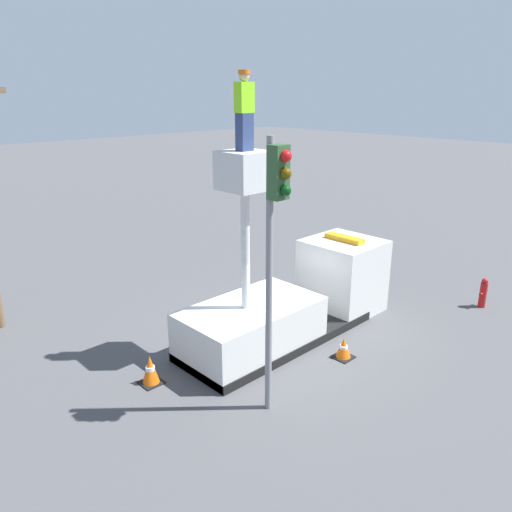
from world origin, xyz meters
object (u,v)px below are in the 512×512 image
object	(u,v)px
traffic_cone_curbside	(343,348)
bucket_truck	(294,300)
traffic_cone_rear	(150,370)
traffic_light_pole	(275,228)
fire_hydrant	(483,293)
worker	(244,111)

from	to	relation	value
traffic_cone_curbside	bucket_truck	bearing A→B (deg)	84.18
bucket_truck	traffic_cone_curbside	world-z (taller)	bucket_truck
traffic_cone_curbside	traffic_cone_rear	bearing A→B (deg)	150.20
traffic_light_pole	fire_hydrant	distance (m)	9.45
worker	traffic_light_pole	distance (m)	3.24
worker	bucket_truck	bearing A→B (deg)	0.00
traffic_cone_rear	bucket_truck	bearing A→B (deg)	-6.88
traffic_light_pole	traffic_cone_curbside	xyz separation A→B (m)	(2.92, 0.29, -3.82)
worker	traffic_cone_curbside	world-z (taller)	worker
bucket_truck	traffic_light_pole	xyz separation A→B (m)	(-3.11, -2.18, 3.11)
worker	traffic_cone_curbside	xyz separation A→B (m)	(1.67, -1.89, -5.87)
traffic_cone_curbside	worker	bearing A→B (deg)	131.48
traffic_light_pole	traffic_cone_rear	xyz separation A→B (m)	(-1.31, 2.72, -3.74)
bucket_truck	fire_hydrant	xyz separation A→B (m)	(5.58, -3.02, -0.50)
bucket_truck	traffic_light_pole	distance (m)	4.91
fire_hydrant	traffic_cone_rear	bearing A→B (deg)	160.42
traffic_light_pole	fire_hydrant	xyz separation A→B (m)	(8.69, -0.84, -3.61)
traffic_light_pole	traffic_cone_rear	world-z (taller)	traffic_light_pole
bucket_truck	traffic_cone_rear	bearing A→B (deg)	173.12
traffic_light_pole	traffic_cone_rear	bearing A→B (deg)	115.80
traffic_cone_rear	traffic_cone_curbside	xyz separation A→B (m)	(4.23, -2.42, -0.08)
bucket_truck	fire_hydrant	size ratio (longest dim) A/B	7.02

